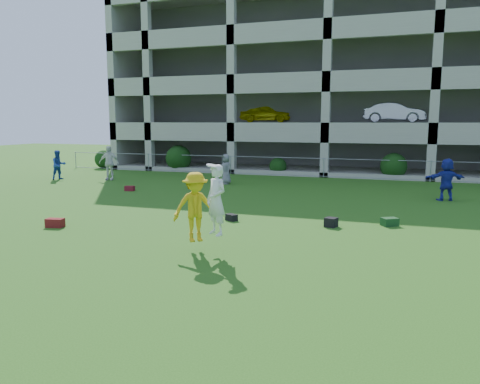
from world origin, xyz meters
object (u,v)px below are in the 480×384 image
at_px(bystander_c, 226,169).
at_px(bystander_b, 109,163).
at_px(bystander_d, 446,179).
at_px(parking_garage, 343,86).
at_px(frisbee_contest, 201,205).
at_px(crate_d, 331,222).
at_px(bystander_a, 59,165).

bearing_deg(bystander_c, bystander_b, -134.09).
height_order(bystander_d, parking_garage, parking_garage).
xyz_separation_m(bystander_d, frisbee_contest, (-6.71, -10.75, 0.32)).
bearing_deg(bystander_b, parking_garage, 34.62).
xyz_separation_m(frisbee_contest, parking_garage, (0.46, 26.10, 4.79)).
distance_m(bystander_b, bystander_c, 7.08).
bearing_deg(bystander_d, crate_d, 39.47).
xyz_separation_m(bystander_a, bystander_b, (2.93, 0.75, 0.14)).
relative_size(bystander_d, frisbee_contest, 0.88).
distance_m(bystander_a, bystander_d, 20.81).
relative_size(bystander_a, parking_garage, 0.06).
bearing_deg(bystander_b, bystander_d, -20.19).
height_order(bystander_b, frisbee_contest, frisbee_contest).
bearing_deg(bystander_a, parking_garage, -15.31).
relative_size(bystander_a, frisbee_contest, 0.83).
bearing_deg(crate_d, parking_garage, 96.02).
relative_size(bystander_b, bystander_d, 1.09).
bearing_deg(frisbee_contest, bystander_c, 107.83).
bearing_deg(bystander_b, crate_d, -45.94).
height_order(frisbee_contest, parking_garage, parking_garage).
relative_size(frisbee_contest, parking_garage, 0.07).
bearing_deg(crate_d, bystander_d, 59.78).
height_order(bystander_a, bystander_d, bystander_d).
bearing_deg(bystander_d, parking_garage, -88.16).
distance_m(bystander_a, bystander_c, 10.06).
relative_size(bystander_c, frisbee_contest, 0.79).
distance_m(bystander_b, parking_garage, 18.77).
distance_m(bystander_a, bystander_b, 3.02).
xyz_separation_m(crate_d, parking_garage, (-2.33, 22.09, 5.86)).
height_order(bystander_a, bystander_b, bystander_b).
bearing_deg(bystander_b, bystander_c, -11.16).
relative_size(bystander_a, bystander_d, 0.94).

